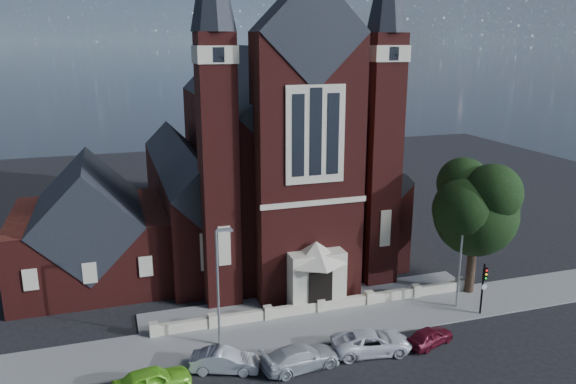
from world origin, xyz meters
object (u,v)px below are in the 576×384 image
at_px(church, 261,160).
at_px(car_white_suv, 372,342).
at_px(street_lamp_right, 462,250).
at_px(street_tree, 480,210).
at_px(traffic_signal, 484,283).
at_px(car_lime_van, 152,380).
at_px(street_lamp_left, 219,281).
at_px(car_dark_red, 430,336).
at_px(car_silver_a, 225,361).
at_px(parish_hall, 90,234).
at_px(car_silver_b, 301,357).

relative_size(church, car_white_suv, 6.75).
bearing_deg(street_lamp_right, street_tree, 34.26).
height_order(street_lamp_right, traffic_signal, street_lamp_right).
relative_size(traffic_signal, car_lime_van, 0.90).
relative_size(street_lamp_left, car_dark_red, 2.26).
height_order(church, street_tree, church).
xyz_separation_m(car_silver_a, car_dark_red, (13.45, -1.12, -0.07)).
bearing_deg(car_dark_red, street_lamp_left, 53.41).
bearing_deg(car_white_suv, car_lime_van, 98.28).
bearing_deg(car_dark_red, car_white_suv, 65.72).
bearing_deg(street_lamp_right, parish_hall, 151.78).
height_order(church, traffic_signal, church).
height_order(parish_hall, street_lamp_right, parish_hall).
distance_m(car_lime_van, car_white_suv, 13.76).
bearing_deg(church, car_white_suv, -87.05).
xyz_separation_m(church, parish_hall, (-16.00, -4.94, -4.17)).
distance_m(car_lime_van, car_silver_b, 8.86).
bearing_deg(car_silver_b, car_silver_a, 69.21).
bearing_deg(church, street_lamp_right, -61.96).
distance_m(car_silver_a, car_dark_red, 13.50).
xyz_separation_m(car_silver_a, car_silver_b, (4.51, -1.10, 0.04)).
xyz_separation_m(car_lime_van, car_silver_b, (8.85, -0.22, -0.04)).
bearing_deg(church, street_lamp_left, -112.66).
height_order(traffic_signal, car_silver_b, traffic_signal).
bearing_deg(street_tree, parish_hall, 156.74).
xyz_separation_m(street_lamp_left, car_dark_red, (13.11, -4.05, -3.99)).
height_order(street_lamp_right, car_lime_van, street_lamp_right).
height_order(traffic_signal, car_lime_van, traffic_signal).
height_order(church, car_silver_a, church).
bearing_deg(car_white_suv, car_silver_b, 101.55).
relative_size(church, traffic_signal, 8.72).
distance_m(church, car_white_suv, 23.87).
height_order(street_lamp_right, car_dark_red, street_lamp_right).
relative_size(street_lamp_left, car_silver_b, 1.63).
relative_size(parish_hall, car_silver_a, 2.94).
distance_m(street_lamp_left, traffic_signal, 19.08).
relative_size(street_tree, car_white_suv, 2.07).
bearing_deg(traffic_signal, car_dark_red, -156.91).
height_order(street_tree, car_dark_red, street_tree).
xyz_separation_m(church, street_lamp_right, (10.09, -18.94, -3.59)).
distance_m(street_tree, car_silver_b, 18.41).
height_order(church, car_dark_red, church).
height_order(street_tree, street_lamp_left, street_tree).
relative_size(street_lamp_left, traffic_signal, 2.02).
relative_size(parish_hall, car_white_suv, 2.36).
bearing_deg(car_silver_a, parish_hall, 44.54).
bearing_deg(car_lime_van, street_tree, -87.48).
distance_m(church, car_dark_red, 24.76).
relative_size(street_lamp_right, traffic_signal, 2.02).
height_order(car_lime_van, car_silver_a, car_lime_van).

